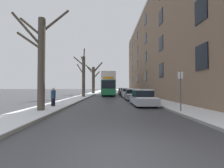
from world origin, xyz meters
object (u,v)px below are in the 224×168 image
at_px(parked_car_2, 127,93).
at_px(parked_car_4, 122,91).
at_px(double_decker_bus, 109,83).
at_px(parked_car_3, 124,92).
at_px(parked_car_0, 143,98).
at_px(parked_car_1, 133,95).
at_px(street_sign_post, 180,89).
at_px(pedestrian_left_sidewalk, 53,97).
at_px(bare_tree_left_1, 83,75).
at_px(bare_tree_left_0, 41,59).
at_px(bare_tree_left_2, 94,78).

height_order(parked_car_2, parked_car_4, parked_car_4).
xyz_separation_m(double_decker_bus, parked_car_3, (3.15, 0.60, -1.77)).
bearing_deg(parked_car_0, double_decker_bus, 100.82).
height_order(parked_car_1, street_sign_post, street_sign_post).
xyz_separation_m(parked_car_0, parked_car_2, (-0.00, 11.60, 0.03)).
relative_size(double_decker_bus, pedestrian_left_sidewalk, 6.32).
bearing_deg(parked_car_0, bare_tree_left_1, 124.15).
distance_m(bare_tree_left_0, parked_car_2, 17.10).
bearing_deg(parked_car_3, pedestrian_left_sidewalk, -111.39).
bearing_deg(parked_car_4, street_sign_post, -87.09).
bearing_deg(bare_tree_left_0, parked_car_0, 26.33).
height_order(parked_car_0, pedestrian_left_sidewalk, pedestrian_left_sidewalk).
bearing_deg(double_decker_bus, bare_tree_left_2, 116.04).
xyz_separation_m(parked_car_2, pedestrian_left_sidewalk, (-7.29, -13.13, 0.19)).
distance_m(parked_car_2, parked_car_4, 11.51).
height_order(bare_tree_left_0, parked_car_0, bare_tree_left_0).
relative_size(bare_tree_left_0, parked_car_0, 1.76).
xyz_separation_m(bare_tree_left_0, street_sign_post, (8.69, -0.53, -1.91)).
height_order(parked_car_4, street_sign_post, street_sign_post).
height_order(bare_tree_left_1, pedestrian_left_sidewalk, bare_tree_left_1).
bearing_deg(parked_car_4, bare_tree_left_0, -105.29).
bearing_deg(double_decker_bus, pedestrian_left_sidewalk, -102.95).
distance_m(bare_tree_left_0, parked_car_3, 22.11).
height_order(bare_tree_left_0, parked_car_1, bare_tree_left_0).
bearing_deg(street_sign_post, parked_car_4, 92.91).
bearing_deg(bare_tree_left_1, pedestrian_left_sidewalk, -90.79).
xyz_separation_m(parked_car_0, parked_car_3, (0.00, 17.07, 0.04)).
relative_size(bare_tree_left_0, bare_tree_left_1, 0.97).
height_order(bare_tree_left_2, parked_car_4, bare_tree_left_2).
height_order(parked_car_2, parked_car_3, parked_car_3).
bearing_deg(street_sign_post, parked_car_3, 93.74).
height_order(parked_car_0, parked_car_4, parked_car_4).
relative_size(bare_tree_left_2, parked_car_2, 1.98).
xyz_separation_m(bare_tree_left_0, pedestrian_left_sidewalk, (0.02, 2.09, -2.51)).
bearing_deg(street_sign_post, parked_car_2, 95.04).
bearing_deg(parked_car_2, bare_tree_left_0, -115.64).
height_order(bare_tree_left_1, bare_tree_left_2, bare_tree_left_2).
bearing_deg(parked_car_2, pedestrian_left_sidewalk, -119.03).
distance_m(parked_car_0, pedestrian_left_sidewalk, 7.45).
relative_size(bare_tree_left_1, parked_car_1, 1.74).
distance_m(double_decker_bus, parked_car_3, 3.66).
distance_m(double_decker_bus, street_sign_post, 21.13).
xyz_separation_m(bare_tree_left_1, street_sign_post, (8.51, -14.64, -2.12)).
xyz_separation_m(bare_tree_left_2, parked_car_3, (6.98, -7.24, -3.24)).
distance_m(bare_tree_left_2, parked_car_0, 25.51).
bearing_deg(parked_car_1, parked_car_4, 90.00).
height_order(parked_car_2, pedestrian_left_sidewalk, pedestrian_left_sidewalk).
bearing_deg(parked_car_0, parked_car_2, 90.00).
relative_size(double_decker_bus, parked_car_3, 2.37).
bearing_deg(bare_tree_left_2, parked_car_3, -46.06).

